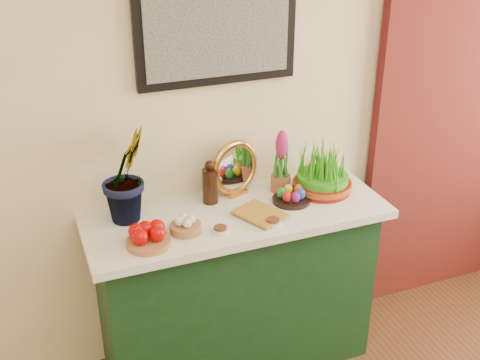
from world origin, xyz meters
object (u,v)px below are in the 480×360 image
object	(u,v)px
mirror	(235,168)
book	(248,220)
wheatgrass_sabzeh	(323,172)
hyacinth_green	(124,161)
sideboard	(236,292)

from	to	relation	value
mirror	book	distance (m)	0.32
mirror	wheatgrass_sabzeh	world-z (taller)	mirror
wheatgrass_sabzeh	hyacinth_green	bearing A→B (deg)	174.97
hyacinth_green	wheatgrass_sabzeh	distance (m)	0.95
hyacinth_green	wheatgrass_sabzeh	bearing A→B (deg)	-48.61
hyacinth_green	book	xyz separation A→B (m)	(0.48, -0.24, -0.27)
hyacinth_green	mirror	distance (m)	0.55
sideboard	mirror	size ratio (longest dim) A/B	4.69
book	wheatgrass_sabzeh	world-z (taller)	wheatgrass_sabzeh
mirror	wheatgrass_sabzeh	bearing A→B (deg)	-18.07
sideboard	wheatgrass_sabzeh	size ratio (longest dim) A/B	4.49
book	wheatgrass_sabzeh	bearing A→B (deg)	-5.81
mirror	wheatgrass_sabzeh	size ratio (longest dim) A/B	0.96
sideboard	wheatgrass_sabzeh	distance (m)	0.73
sideboard	book	xyz separation A→B (m)	(0.01, -0.13, 0.48)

